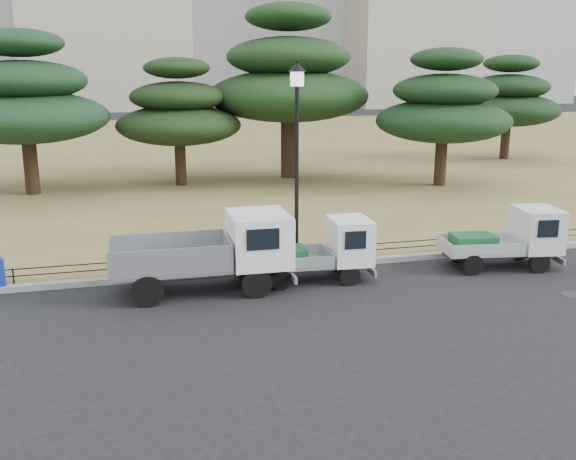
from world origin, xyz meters
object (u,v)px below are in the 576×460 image
object	(u,v)px
truck_large	(212,249)
truck_kei_rear	(509,238)
street_lamp	(297,130)
truck_kei_front	(322,250)

from	to	relation	value
truck_large	truck_kei_rear	distance (m)	8.34
truck_large	truck_kei_rear	bearing A→B (deg)	0.01
truck_large	street_lamp	xyz separation A→B (m)	(2.59, 1.47, 2.77)
street_lamp	truck_kei_front	bearing A→B (deg)	-77.00
truck_kei_rear	truck_kei_front	bearing A→B (deg)	-174.06
truck_large	truck_kei_front	xyz separation A→B (m)	(2.90, 0.10, -0.26)
truck_kei_front	street_lamp	bearing A→B (deg)	106.66
street_lamp	truck_large	bearing A→B (deg)	-150.38
truck_large	truck_kei_front	size ratio (longest dim) A/B	1.41
truck_large	truck_kei_front	world-z (taller)	truck_large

